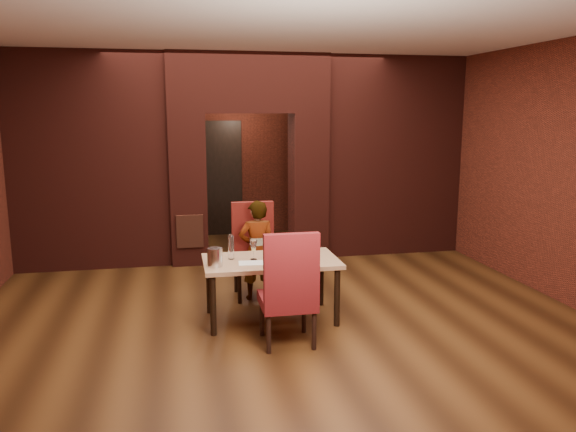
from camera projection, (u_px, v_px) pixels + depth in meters
name	position (u px, v px, depth m)	size (l,w,h in m)	color
floor	(271.00, 298.00, 7.10)	(8.00, 8.00, 0.00)	#4C2C13
ceiling	(270.00, 35.00, 6.51)	(7.00, 8.00, 0.04)	silver
wall_back	(235.00, 150.00, 10.66)	(7.00, 0.04, 3.20)	maroon
wall_front	(399.00, 253.00, 2.95)	(7.00, 0.04, 3.20)	maroon
wall_right	(529.00, 167.00, 7.49)	(0.04, 8.00, 3.20)	maroon
pillar_left	(188.00, 189.00, 8.63)	(0.55, 0.55, 2.30)	maroon
pillar_right	(308.00, 186.00, 9.00)	(0.55, 0.55, 2.30)	maroon
lintel	(248.00, 83.00, 8.52)	(2.45, 0.55, 0.90)	maroon
wing_wall_left	(90.00, 162.00, 8.27)	(2.27, 0.35, 3.20)	maroon
wing_wall_right	(392.00, 157.00, 9.19)	(2.27, 0.35, 3.20)	maroon
vent_panel	(190.00, 231.00, 8.45)	(0.40, 0.03, 0.50)	brown
rear_door	(215.00, 180.00, 10.62)	(0.90, 0.08, 2.10)	black
rear_door_frame	(215.00, 180.00, 10.58)	(1.02, 0.04, 2.22)	black
dining_table	(271.00, 289.00, 6.34)	(1.50, 0.84, 0.70)	tan
chair_far	(255.00, 251.00, 7.08)	(0.54, 0.54, 1.19)	maroon
chair_near	(287.00, 287.00, 5.65)	(0.54, 0.54, 1.19)	maroon
person_seated	(257.00, 250.00, 7.00)	(0.46, 0.30, 1.26)	white
wine_glass_a	(254.00, 250.00, 6.24)	(0.09, 0.09, 0.22)	white
wine_glass_b	(270.00, 249.00, 6.34)	(0.08, 0.08, 0.20)	white
wine_glass_c	(282.00, 252.00, 6.21)	(0.07, 0.07, 0.18)	white
tasting_sheet	(251.00, 263.00, 6.11)	(0.27, 0.20, 0.00)	white
wine_bucket	(215.00, 257.00, 5.97)	(0.16, 0.16, 0.20)	silver
water_bottle	(231.00, 247.00, 6.26)	(0.07, 0.07, 0.28)	white
potted_plant	(306.00, 276.00, 7.38)	(0.35, 0.31, 0.39)	#316C2E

